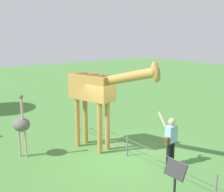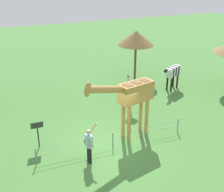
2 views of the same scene
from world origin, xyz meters
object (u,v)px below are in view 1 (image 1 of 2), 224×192
Objects in this scene: giraffe at (98,91)px; info_sign at (175,177)px; ostrich at (21,125)px; visitor at (171,138)px.

giraffe reaches higher than info_sign.
info_sign is (5.38, 1.65, -0.23)m from ostrich.
info_sign is (1.83, -1.95, 0.05)m from visitor.
giraffe is 1.63× the size of ostrich.
info_sign is at bearing 17.03° from ostrich.
info_sign is at bearing -46.85° from visitor.
giraffe is at bearing 169.56° from info_sign.
visitor is 1.33× the size of info_sign.
visitor is (2.44, 1.16, -1.31)m from giraffe.
ostrich is (-3.56, -3.60, 0.27)m from visitor.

